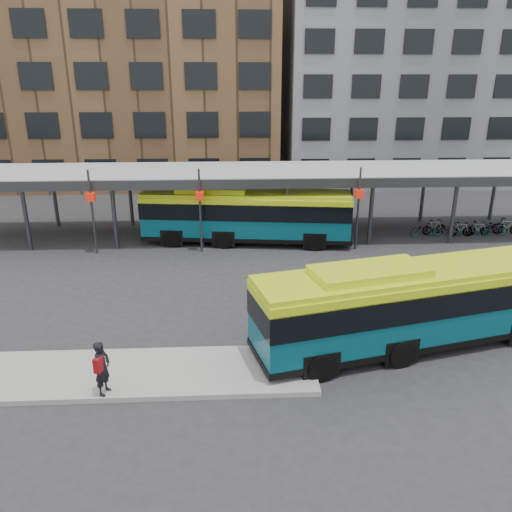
{
  "coord_description": "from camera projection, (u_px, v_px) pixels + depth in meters",
  "views": [
    {
      "loc": [
        -1.25,
        -17.71,
        9.53
      ],
      "look_at": [
        -0.15,
        3.75,
        1.8
      ],
      "focal_mm": 35.0,
      "sensor_mm": 36.0,
      "label": 1
    }
  ],
  "objects": [
    {
      "name": "pedestrian",
      "position": [
        102.0,
        368.0,
        15.35
      ],
      "size": [
        0.59,
        0.75,
        1.79
      ],
      "rotation": [
        0.0,
        0.0,
        1.29
      ],
      "color": "black",
      "rests_on": "boarding_island"
    },
    {
      "name": "boarding_island",
      "position": [
        108.0,
        374.0,
        16.82
      ],
      "size": [
        14.0,
        3.0,
        0.18
      ],
      "primitive_type": "cube",
      "color": "gray",
      "rests_on": "ground"
    },
    {
      "name": "building_grey",
      "position": [
        410.0,
        72.0,
        47.39
      ],
      "size": [
        24.0,
        14.0,
        20.0
      ],
      "primitive_type": "cube",
      "color": "slate",
      "rests_on": "ground"
    },
    {
      "name": "bike_rack",
      "position": [
        468.0,
        228.0,
        31.74
      ],
      "size": [
        7.35,
        1.25,
        1.07
      ],
      "color": "slate",
      "rests_on": "ground"
    },
    {
      "name": "ground",
      "position": [
        265.0,
        330.0,
        19.93
      ],
      "size": [
        120.0,
        120.0,
        0.0
      ],
      "primitive_type": "plane",
      "color": "#28282B",
      "rests_on": "ground"
    },
    {
      "name": "bus_rear",
      "position": [
        245.0,
        214.0,
        29.94
      ],
      "size": [
        12.6,
        4.15,
        3.41
      ],
      "rotation": [
        0.0,
        0.0,
        -0.12
      ],
      "color": "#084B5C",
      "rests_on": "ground"
    },
    {
      "name": "canopy",
      "position": [
        250.0,
        174.0,
        30.7
      ],
      "size": [
        40.0,
        6.53,
        4.8
      ],
      "color": "#999B9E",
      "rests_on": "ground"
    },
    {
      "name": "building_brick",
      "position": [
        134.0,
        60.0,
        45.8
      ],
      "size": [
        26.0,
        14.0,
        22.0
      ],
      "primitive_type": "cube",
      "color": "brown",
      "rests_on": "ground"
    },
    {
      "name": "bus_front",
      "position": [
        414.0,
        303.0,
        18.26
      ],
      "size": [
        12.38,
        5.41,
        3.34
      ],
      "rotation": [
        0.0,
        0.0,
        0.24
      ],
      "color": "#084B5C",
      "rests_on": "ground"
    }
  ]
}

